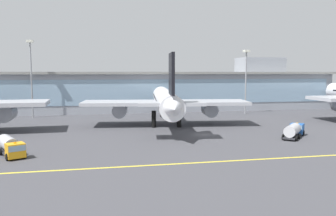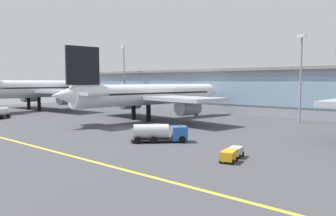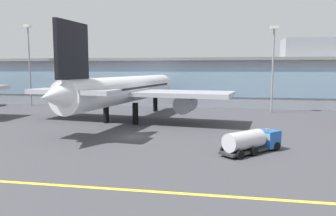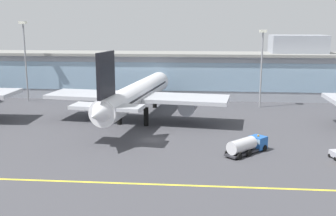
{
  "view_description": "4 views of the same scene",
  "coord_description": "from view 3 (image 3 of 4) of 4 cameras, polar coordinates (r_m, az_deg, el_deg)",
  "views": [
    {
      "loc": [
        -22.34,
        -70.12,
        13.44
      ],
      "look_at": [
        -7.33,
        2.68,
        5.69
      ],
      "focal_mm": 36.71,
      "sensor_mm": 36.0,
      "label": 1
    },
    {
      "loc": [
        53.55,
        -46.1,
        9.74
      ],
      "look_at": [
        8.22,
        5.44,
        4.29
      ],
      "focal_mm": 35.89,
      "sensor_mm": 36.0,
      "label": 2
    },
    {
      "loc": [
        14.06,
        -48.4,
        10.44
      ],
      "look_at": [
        3.94,
        7.96,
        3.65
      ],
      "focal_mm": 35.07,
      "sensor_mm": 36.0,
      "label": 3
    },
    {
      "loc": [
        9.56,
        -75.15,
        22.16
      ],
      "look_at": [
        2.73,
        2.39,
        5.89
      ],
      "focal_mm": 43.36,
      "sensor_mm": 36.0,
      "label": 4
    }
  ],
  "objects": [
    {
      "name": "ground_plane",
      "position": [
        51.47,
        -5.92,
        -4.98
      ],
      "size": [
        180.0,
        180.0,
        0.0
      ],
      "primitive_type": "plane",
      "color": "#424247"
    },
    {
      "name": "airliner_near_right",
      "position": [
        65.86,
        -7.16,
        3.09
      ],
      "size": [
        42.42,
        51.22,
        17.23
      ],
      "rotation": [
        0.0,
        0.0,
        1.44
      ],
      "color": "black",
      "rests_on": "ground"
    },
    {
      "name": "terminal_building",
      "position": [
        96.5,
        2.8,
        4.87
      ],
      "size": [
        127.27,
        14.0,
        18.79
      ],
      "color": "#9399A3",
      "rests_on": "ground"
    },
    {
      "name": "service_truck_far",
      "position": [
        42.81,
        14.52,
        -5.5
      ],
      "size": [
        7.97,
        8.24,
        2.9
      ],
      "rotation": [
        0.0,
        0.0,
        0.81
      ],
      "color": "black",
      "rests_on": "ground"
    },
    {
      "name": "taxiway_centreline_stripe",
      "position": [
        31.67,
        -17.27,
        -12.78
      ],
      "size": [
        144.0,
        0.5,
        0.01
      ],
      "primitive_type": "cube",
      "color": "yellow",
      "rests_on": "ground"
    },
    {
      "name": "apron_light_mast_centre",
      "position": [
        82.92,
        17.83,
        8.73
      ],
      "size": [
        1.8,
        1.8,
        20.56
      ],
      "color": "gray",
      "rests_on": "ground"
    },
    {
      "name": "apron_light_mast_west",
      "position": [
        101.87,
        -23.01,
        8.79
      ],
      "size": [
        1.8,
        1.8,
        22.77
      ],
      "color": "gray",
      "rests_on": "ground"
    }
  ]
}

